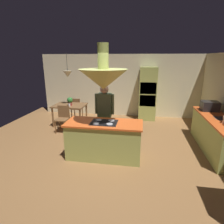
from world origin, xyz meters
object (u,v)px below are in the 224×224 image
at_px(microwave_on_counter, 210,106).
at_px(person_at_island, 105,112).
at_px(dining_table, 70,107).
at_px(chair_facing_island, 63,117).
at_px(cup_on_table, 69,105).
at_px(oven_tower, 148,94).
at_px(potted_plant_on_table, 70,101).
at_px(chair_by_back_wall, 76,107).
at_px(kitchen_island, 104,140).

bearing_deg(microwave_on_counter, person_at_island, -164.10).
xyz_separation_m(dining_table, chair_facing_island, (0.00, -0.65, -0.16)).
bearing_deg(person_at_island, cup_on_table, 140.92).
relative_size(oven_tower, cup_on_table, 22.98).
height_order(oven_tower, microwave_on_counter, oven_tower).
bearing_deg(chair_facing_island, oven_tower, 32.66).
distance_m(person_at_island, chair_facing_island, 1.83).
bearing_deg(potted_plant_on_table, chair_by_back_wall, 94.65).
bearing_deg(potted_plant_on_table, dining_table, 122.98).
bearing_deg(cup_on_table, chair_by_back_wall, 95.15).
bearing_deg(kitchen_island, chair_by_back_wall, 121.71).
relative_size(oven_tower, microwave_on_counter, 4.50).
bearing_deg(person_at_island, chair_by_back_wall, 127.15).
xyz_separation_m(kitchen_island, dining_table, (-1.70, 2.10, 0.20)).
height_order(chair_facing_island, cup_on_table, chair_facing_island).
bearing_deg(chair_facing_island, dining_table, 90.00).
height_order(dining_table, chair_by_back_wall, chair_by_back_wall).
distance_m(kitchen_island, microwave_on_counter, 3.27).
xyz_separation_m(chair_by_back_wall, microwave_on_counter, (4.54, -1.25, 0.54)).
bearing_deg(chair_by_back_wall, kitchen_island, 121.71).
relative_size(kitchen_island, person_at_island, 1.08).
bearing_deg(microwave_on_counter, cup_on_table, 175.12).
xyz_separation_m(chair_by_back_wall, cup_on_table, (0.08, -0.87, 0.30)).
bearing_deg(dining_table, person_at_island, -42.24).
xyz_separation_m(cup_on_table, microwave_on_counter, (4.46, -0.38, 0.24)).
xyz_separation_m(person_at_island, cup_on_table, (-1.51, 1.22, -0.18)).
distance_m(chair_by_back_wall, microwave_on_counter, 4.74).
distance_m(chair_facing_island, microwave_on_counter, 4.57).
relative_size(kitchen_island, oven_tower, 0.89).
height_order(person_at_island, potted_plant_on_table, person_at_island).
height_order(oven_tower, person_at_island, oven_tower).
xyz_separation_m(kitchen_island, microwave_on_counter, (2.84, 1.50, 0.59)).
distance_m(person_at_island, microwave_on_counter, 3.07).
relative_size(dining_table, potted_plant_on_table, 3.77).
height_order(kitchen_island, chair_facing_island, kitchen_island).
distance_m(kitchen_island, oven_tower, 3.47).
distance_m(dining_table, chair_by_back_wall, 0.67).
distance_m(kitchen_island, person_at_island, 0.85).
height_order(cup_on_table, microwave_on_counter, microwave_on_counter).
height_order(kitchen_island, potted_plant_on_table, potted_plant_on_table).
distance_m(kitchen_island, chair_facing_island, 2.23).
bearing_deg(chair_facing_island, microwave_on_counter, 0.70).
relative_size(kitchen_island, potted_plant_on_table, 6.15).
relative_size(kitchen_island, chair_facing_island, 2.12).
height_order(person_at_island, microwave_on_counter, person_at_island).
bearing_deg(kitchen_island, microwave_on_counter, 27.90).
height_order(kitchen_island, oven_tower, oven_tower).
relative_size(chair_by_back_wall, potted_plant_on_table, 2.90).
bearing_deg(person_at_island, potted_plant_on_table, 138.56).
relative_size(chair_facing_island, microwave_on_counter, 1.89).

